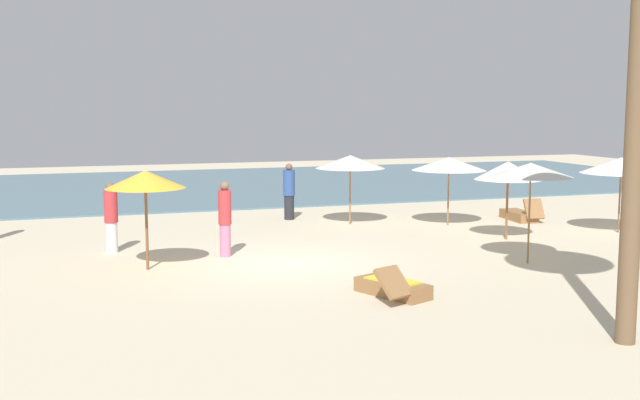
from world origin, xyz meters
The scene contains 13 objects.
ground_plane centered at (0.00, 0.00, 0.00)m, with size 60.00×60.00×0.00m, color beige.
ocean_water centered at (0.00, 17.00, 0.03)m, with size 48.00×16.00×0.06m, color slate.
umbrella_1 centered at (6.46, 1.18, 1.84)m, with size 1.78×1.78×2.09m.
umbrella_2 centered at (10.06, 1.14, 1.90)m, with size 2.23×2.23×2.12m.
umbrella_3 centered at (3.42, 4.95, 1.88)m, with size 2.08×2.08×2.08m.
umbrella_5 centered at (5.22, -1.71, 2.13)m, with size 1.86×1.86×2.29m.
umbrella_6 centered at (6.13, 3.86, 1.84)m, with size 2.21×2.21×2.03m.
umbrella_7 centered at (-3.05, 0.36, 1.98)m, with size 1.73×1.73×2.18m.
lounger_0 centered at (1.07, -3.54, 0.18)m, with size 1.21×1.79×0.68m.
lounger_2 centered at (8.71, 3.99, 0.17)m, with size 0.75×1.69×0.74m.
person_0 centered at (1.96, 6.47, 0.88)m, with size 0.49×0.49×1.75m.
person_2 centered at (-1.14, 1.27, 0.92)m, with size 0.40×0.40×1.79m.
person_3 centered at (-3.66, 2.63, 0.87)m, with size 0.41×0.41×1.72m.
Camera 1 is at (-4.79, -16.67, 3.62)m, focal length 43.66 mm.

